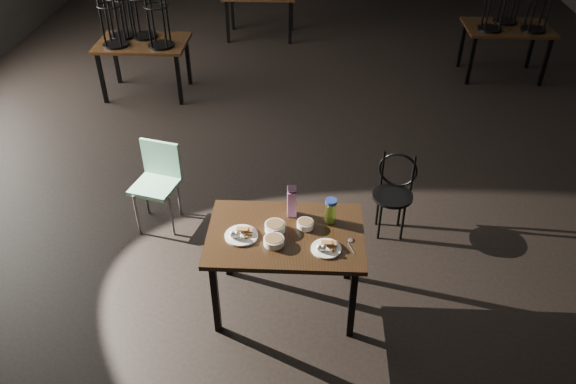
{
  "coord_description": "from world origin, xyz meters",
  "views": [
    {
      "loc": [
        -0.01,
        -5.83,
        3.51
      ],
      "look_at": [
        -0.18,
        -2.15,
        0.85
      ],
      "focal_mm": 35.0,
      "sensor_mm": 36.0,
      "label": 1
    }
  ],
  "objects_px": {
    "school_chair": "(158,177)",
    "water_bottle": "(331,210)",
    "main_table": "(286,241)",
    "juice_carton": "(292,201)",
    "bentwood_chair": "(394,188)"
  },
  "relations": [
    {
      "from": "water_bottle",
      "to": "main_table",
      "type": "bearing_deg",
      "value": -154.28
    },
    {
      "from": "juice_carton",
      "to": "bentwood_chair",
      "type": "height_order",
      "value": "juice_carton"
    },
    {
      "from": "juice_carton",
      "to": "school_chair",
      "type": "height_order",
      "value": "juice_carton"
    },
    {
      "from": "juice_carton",
      "to": "water_bottle",
      "type": "xyz_separation_m",
      "value": [
        0.3,
        -0.07,
        -0.03
      ]
    },
    {
      "from": "juice_carton",
      "to": "school_chair",
      "type": "relative_size",
      "value": 0.34
    },
    {
      "from": "main_table",
      "to": "bentwood_chair",
      "type": "height_order",
      "value": "bentwood_chair"
    },
    {
      "from": "main_table",
      "to": "school_chair",
      "type": "bearing_deg",
      "value": 140.39
    },
    {
      "from": "water_bottle",
      "to": "school_chair",
      "type": "bearing_deg",
      "value": 151.19
    },
    {
      "from": "main_table",
      "to": "juice_carton",
      "type": "bearing_deg",
      "value": 80.9
    },
    {
      "from": "main_table",
      "to": "school_chair",
      "type": "distance_m",
      "value": 1.66
    },
    {
      "from": "school_chair",
      "to": "main_table",
      "type": "bearing_deg",
      "value": -24.74
    },
    {
      "from": "bentwood_chair",
      "to": "school_chair",
      "type": "distance_m",
      "value": 2.24
    },
    {
      "from": "juice_carton",
      "to": "school_chair",
      "type": "distance_m",
      "value": 1.59
    },
    {
      "from": "main_table",
      "to": "juice_carton",
      "type": "height_order",
      "value": "juice_carton"
    },
    {
      "from": "school_chair",
      "to": "water_bottle",
      "type": "bearing_deg",
      "value": -13.94
    }
  ]
}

